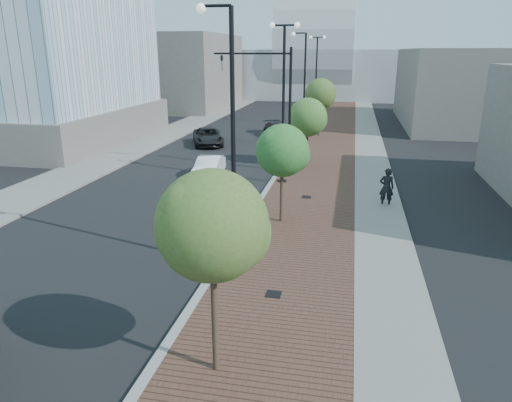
# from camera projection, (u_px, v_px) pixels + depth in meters

# --- Properties ---
(sidewalk) EXTENTS (7.00, 140.00, 0.12)m
(sidewalk) POSITION_uv_depth(u_px,v_px,m) (339.00, 135.00, 45.09)
(sidewalk) COLOR #4C2D23
(sidewalk) RESTS_ON ground
(concrete_strip) EXTENTS (2.40, 140.00, 0.13)m
(concrete_strip) POSITION_uv_depth(u_px,v_px,m) (368.00, 136.00, 44.58)
(concrete_strip) COLOR slate
(concrete_strip) RESTS_ON ground
(curb) EXTENTS (0.30, 140.00, 0.14)m
(curb) POSITION_uv_depth(u_px,v_px,m) (303.00, 134.00, 45.75)
(curb) COLOR gray
(curb) RESTS_ON ground
(west_sidewalk) EXTENTS (4.00, 140.00, 0.12)m
(west_sidewalk) POSITION_uv_depth(u_px,v_px,m) (177.00, 130.00, 48.22)
(west_sidewalk) COLOR slate
(west_sidewalk) RESTS_ON ground
(white_sedan) EXTENTS (1.71, 4.18, 1.35)m
(white_sedan) POSITION_uv_depth(u_px,v_px,m) (209.00, 168.00, 29.86)
(white_sedan) COLOR white
(white_sedan) RESTS_ON ground
(dark_car_mid) EXTENTS (4.07, 5.68, 1.44)m
(dark_car_mid) POSITION_uv_depth(u_px,v_px,m) (208.00, 137.00, 40.48)
(dark_car_mid) COLOR black
(dark_car_mid) RESTS_ON ground
(dark_car_far) EXTENTS (3.51, 5.00, 1.35)m
(dark_car_far) POSITION_uv_depth(u_px,v_px,m) (277.00, 130.00, 44.27)
(dark_car_far) COLOR black
(dark_car_far) RESTS_ON ground
(pedestrian) EXTENTS (0.75, 0.49, 2.05)m
(pedestrian) POSITION_uv_depth(u_px,v_px,m) (387.00, 187.00, 24.23)
(pedestrian) COLOR black
(pedestrian) RESTS_ON ground
(streetlight_1) EXTENTS (1.44, 0.56, 9.21)m
(streetlight_1) POSITION_uv_depth(u_px,v_px,m) (230.00, 153.00, 16.35)
(streetlight_1) COLOR black
(streetlight_1) RESTS_ON ground
(streetlight_2) EXTENTS (1.72, 0.56, 9.28)m
(streetlight_2) POSITION_uv_depth(u_px,v_px,m) (283.00, 104.00, 27.39)
(streetlight_2) COLOR black
(streetlight_2) RESTS_ON ground
(streetlight_3) EXTENTS (1.44, 0.56, 9.21)m
(streetlight_3) POSITION_uv_depth(u_px,v_px,m) (303.00, 94.00, 38.76)
(streetlight_3) COLOR black
(streetlight_3) RESTS_ON ground
(streetlight_4) EXTENTS (1.72, 0.56, 9.28)m
(streetlight_4) POSITION_uv_depth(u_px,v_px,m) (316.00, 80.00, 49.80)
(streetlight_4) COLOR black
(streetlight_4) RESTS_ON ground
(traffic_mast) EXTENTS (5.09, 0.20, 8.00)m
(traffic_mast) POSITION_uv_depth(u_px,v_px,m) (276.00, 96.00, 30.31)
(traffic_mast) COLOR black
(traffic_mast) RESTS_ON ground
(tree_0) EXTENTS (2.63, 2.62, 5.27)m
(tree_0) POSITION_uv_depth(u_px,v_px,m) (214.00, 226.00, 10.68)
(tree_0) COLOR #382619
(tree_0) RESTS_ON ground
(tree_1) EXTENTS (2.44, 2.40, 4.68)m
(tree_1) POSITION_uv_depth(u_px,v_px,m) (283.00, 151.00, 21.09)
(tree_1) COLOR #382619
(tree_1) RESTS_ON ground
(tree_2) EXTENTS (2.66, 2.66, 4.73)m
(tree_2) POSITION_uv_depth(u_px,v_px,m) (309.00, 117.00, 32.32)
(tree_2) COLOR #382619
(tree_2) RESTS_ON ground
(tree_3) EXTENTS (2.83, 2.83, 5.41)m
(tree_3) POSITION_uv_depth(u_px,v_px,m) (321.00, 94.00, 43.34)
(tree_3) COLOR #382619
(tree_3) RESTS_ON ground
(tower_podium) EXTENTS (19.00, 19.00, 3.00)m
(tower_podium) POSITION_uv_depth(u_px,v_px,m) (29.00, 124.00, 42.40)
(tower_podium) COLOR #67625D
(tower_podium) RESTS_ON ground
(convention_center) EXTENTS (50.00, 30.00, 50.00)m
(convention_center) POSITION_uv_depth(u_px,v_px,m) (319.00, 61.00, 86.34)
(convention_center) COLOR #A9AEB3
(convention_center) RESTS_ON ground
(commercial_block_nw) EXTENTS (14.00, 20.00, 10.00)m
(commercial_block_nw) POSITION_uv_depth(u_px,v_px,m) (178.00, 71.00, 66.71)
(commercial_block_nw) COLOR slate
(commercial_block_nw) RESTS_ON ground
(commercial_block_ne) EXTENTS (12.00, 22.00, 8.00)m
(commercial_block_ne) POSITION_uv_depth(u_px,v_px,m) (461.00, 87.00, 50.86)
(commercial_block_ne) COLOR slate
(commercial_block_ne) RESTS_ON ground
(utility_cover_1) EXTENTS (0.50, 0.50, 0.02)m
(utility_cover_1) POSITION_uv_depth(u_px,v_px,m) (274.00, 294.00, 15.41)
(utility_cover_1) COLOR black
(utility_cover_1) RESTS_ON sidewalk
(utility_cover_2) EXTENTS (0.50, 0.50, 0.02)m
(utility_cover_2) POSITION_uv_depth(u_px,v_px,m) (306.00, 197.00, 25.68)
(utility_cover_2) COLOR black
(utility_cover_2) RESTS_ON sidewalk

